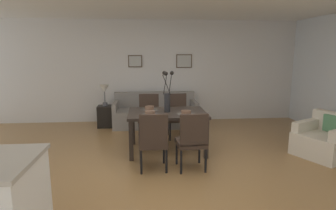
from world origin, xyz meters
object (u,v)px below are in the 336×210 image
(dining_chair_far_right, at_px, (177,113))
(bowl_near_left, at_px, (150,113))
(bowl_far_left, at_px, (186,112))
(framed_picture_center, at_px, (184,61))
(sofa, at_px, (155,114))
(dining_chair_near_left, at_px, (153,139))
(dining_chair_near_right, at_px, (149,114))
(centerpiece_vase, at_px, (167,96))
(dining_table, at_px, (167,116))
(framed_picture_left, at_px, (135,61))
(armchair, at_px, (325,140))
(side_table, at_px, (106,116))
(dining_chair_far_left, at_px, (192,139))
(bowl_near_right, at_px, (149,108))
(table_lamp, at_px, (104,91))

(dining_chair_far_right, xyz_separation_m, bowl_near_left, (-0.60, -1.09, 0.27))
(dining_chair_far_right, relative_size, bowl_far_left, 5.41)
(bowl_near_left, height_order, framed_picture_center, framed_picture_center)
(dining_chair_far_right, xyz_separation_m, sofa, (-0.44, 0.98, -0.23))
(dining_chair_near_left, distance_m, dining_chair_far_right, 1.83)
(dining_chair_near_left, distance_m, dining_chair_near_right, 1.75)
(sofa, bearing_deg, dining_chair_near_right, -100.09)
(dining_chair_far_right, relative_size, bowl_near_left, 5.41)
(dining_chair_far_right, height_order, centerpiece_vase, centerpiece_vase)
(dining_table, distance_m, bowl_near_left, 0.40)
(framed_picture_center, bearing_deg, framed_picture_left, 180.00)
(dining_chair_near_left, bearing_deg, dining_chair_far_right, 71.76)
(armchair, bearing_deg, side_table, 150.80)
(dining_chair_far_left, xyz_separation_m, sofa, (-0.46, 2.75, -0.23))
(side_table, bearing_deg, dining_chair_near_left, -68.11)
(bowl_near_right, distance_m, table_lamp, 1.91)
(bowl_near_left, relative_size, framed_picture_center, 0.42)
(dining_table, height_order, bowl_near_left, bowl_near_left)
(bowl_near_right, bearing_deg, dining_chair_near_left, -88.30)
(bowl_near_left, relative_size, side_table, 0.33)
(sofa, relative_size, framed_picture_left, 5.71)
(bowl_near_left, bearing_deg, dining_chair_far_left, -47.64)
(dining_chair_near_left, distance_m, sofa, 2.73)
(bowl_near_left, height_order, bowl_near_right, same)
(dining_chair_near_left, bearing_deg, armchair, 7.21)
(armchair, bearing_deg, dining_chair_near_left, -172.79)
(dining_chair_far_left, xyz_separation_m, table_lamp, (-1.67, 2.72, 0.38))
(dining_chair_far_left, height_order, side_table, dining_chair_far_left)
(dining_chair_near_right, relative_size, table_lamp, 1.80)
(dining_chair_far_right, xyz_separation_m, armchair, (2.46, -1.35, -0.23))
(bowl_near_left, relative_size, sofa, 0.08)
(dining_chair_near_left, height_order, dining_chair_near_right, same)
(dining_chair_far_right, height_order, side_table, dining_chair_far_right)
(dining_chair_far_left, xyz_separation_m, side_table, (-1.67, 2.72, -0.25))
(centerpiece_vase, bearing_deg, dining_table, -124.65)
(table_lamp, bearing_deg, dining_chair_far_right, -29.79)
(bowl_near_left, bearing_deg, armchair, -4.89)
(dining_chair_near_right, height_order, framed_picture_left, framed_picture_left)
(dining_chair_near_left, relative_size, sofa, 0.45)
(side_table, height_order, armchair, armchair)
(bowl_far_left, bearing_deg, armchair, -6.15)
(sofa, height_order, framed_picture_center, framed_picture_center)
(dining_chair_far_left, xyz_separation_m, armchair, (2.44, 0.42, -0.23))
(dining_chair_near_left, bearing_deg, dining_chair_far_left, -3.82)
(bowl_near_right, xyz_separation_m, armchair, (3.06, -0.70, -0.49))
(dining_chair_far_right, distance_m, bowl_near_left, 1.27)
(dining_table, relative_size, bowl_far_left, 8.24)
(bowl_near_left, distance_m, sofa, 2.13)
(bowl_far_left, bearing_deg, bowl_near_right, 145.22)
(sofa, relative_size, armchair, 1.89)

